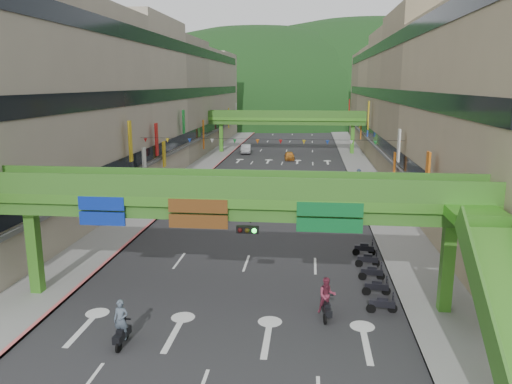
% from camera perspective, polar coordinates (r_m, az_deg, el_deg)
% --- Properties ---
extents(ground, '(320.00, 320.00, 0.00)m').
position_cam_1_polar(ground, '(22.32, -5.23, -18.94)').
color(ground, black).
rests_on(ground, ground).
extents(road_slab, '(18.00, 140.00, 0.02)m').
position_cam_1_polar(road_slab, '(69.75, 2.81, 2.78)').
color(road_slab, '#28282B').
rests_on(road_slab, ground).
extents(sidewalk_left, '(4.00, 140.00, 0.15)m').
position_cam_1_polar(sidewalk_left, '(71.22, -6.07, 2.98)').
color(sidewalk_left, gray).
rests_on(sidewalk_left, ground).
extents(sidewalk_right, '(4.00, 140.00, 0.15)m').
position_cam_1_polar(sidewalk_right, '(69.99, 11.85, 2.62)').
color(sidewalk_right, gray).
rests_on(sidewalk_right, ground).
extents(curb_left, '(0.20, 140.00, 0.18)m').
position_cam_1_polar(curb_left, '(70.84, -4.56, 2.97)').
color(curb_left, '#CC5959').
rests_on(curb_left, ground).
extents(curb_right, '(0.20, 140.00, 0.18)m').
position_cam_1_polar(curb_right, '(69.82, 10.30, 2.67)').
color(curb_right, gray).
rests_on(curb_right, ground).
extents(building_row_left, '(12.80, 95.00, 19.00)m').
position_cam_1_polar(building_row_left, '(72.42, -12.49, 10.38)').
color(building_row_left, '#9E937F').
rests_on(building_row_left, ground).
extents(building_row_right, '(12.80, 95.00, 19.00)m').
position_cam_1_polar(building_row_right, '(70.32, 18.73, 9.98)').
color(building_row_right, gray).
rests_on(building_row_right, ground).
extents(overpass_near, '(28.00, 12.27, 7.10)m').
position_cam_1_polar(overpass_near, '(25.07, -0.96, -2.37)').
color(overpass_near, '#4C9E2D').
rests_on(overpass_near, ground).
extents(overpass_far, '(28.00, 2.20, 7.10)m').
position_cam_1_polar(overpass_far, '(84.00, 3.46, 8.11)').
color(overpass_far, '#4C9E2D').
rests_on(overpass_far, ground).
extents(hill_left, '(168.00, 140.00, 112.00)m').
position_cam_1_polar(hill_left, '(180.05, 0.09, 8.65)').
color(hill_left, '#1C4419').
rests_on(hill_left, ground).
extents(hill_right, '(208.00, 176.00, 128.00)m').
position_cam_1_polar(hill_right, '(200.12, 12.31, 8.74)').
color(hill_right, '#1C4419').
rests_on(hill_right, ground).
extents(bunting_string, '(26.00, 0.36, 0.47)m').
position_cam_1_polar(bunting_string, '(49.16, 1.50, 5.78)').
color(bunting_string, black).
rests_on(bunting_string, ground).
extents(scooter_rider_near, '(0.70, 1.60, 2.20)m').
position_cam_1_polar(scooter_rider_near, '(23.76, -15.14, -14.41)').
color(scooter_rider_near, black).
rests_on(scooter_rider_near, ground).
extents(scooter_rider_mid, '(0.99, 1.60, 2.19)m').
position_cam_1_polar(scooter_rider_mid, '(25.55, 8.10, -11.88)').
color(scooter_rider_mid, black).
rests_on(scooter_rider_mid, ground).
extents(scooter_rider_left, '(1.09, 1.60, 2.11)m').
position_cam_1_polar(scooter_rider_left, '(52.34, -3.72, 0.73)').
color(scooter_rider_left, gray).
rests_on(scooter_rider_left, ground).
extents(scooter_rider_far, '(0.80, 1.60, 1.93)m').
position_cam_1_polar(scooter_rider_far, '(42.74, -3.68, -2.06)').
color(scooter_rider_far, '#8B0400').
rests_on(scooter_rider_far, ground).
extents(parked_scooter_row, '(1.60, 9.39, 1.08)m').
position_cam_1_polar(parked_scooter_row, '(30.98, 13.11, -8.89)').
color(parked_scooter_row, black).
rests_on(parked_scooter_row, ground).
extents(car_silver, '(2.01, 4.71, 1.51)m').
position_cam_1_polar(car_silver, '(84.16, -1.16, 4.95)').
color(car_silver, '#AFB2B7').
rests_on(car_silver, ground).
extents(car_yellow, '(1.79, 3.81, 1.26)m').
position_cam_1_polar(car_yellow, '(77.08, 3.85, 4.15)').
color(car_yellow, orange).
rests_on(car_yellow, ground).
extents(pedestrian_red, '(0.96, 0.88, 1.58)m').
position_cam_1_polar(pedestrian_red, '(52.11, 15.12, -0.03)').
color(pedestrian_red, '#9C183E').
rests_on(pedestrian_red, ground).
extents(pedestrian_dark, '(1.05, 0.78, 1.66)m').
position_cam_1_polar(pedestrian_dark, '(49.26, 12.81, -0.57)').
color(pedestrian_dark, black).
rests_on(pedestrian_dark, ground).
extents(pedestrian_blue, '(0.80, 0.57, 1.58)m').
position_cam_1_polar(pedestrian_blue, '(59.94, 11.65, 1.72)').
color(pedestrian_blue, '#2C3A4D').
rests_on(pedestrian_blue, ground).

